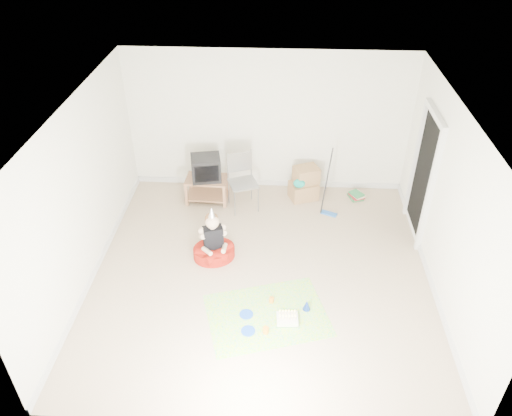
# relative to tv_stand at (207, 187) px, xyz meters

# --- Properties ---
(ground) EXTENTS (5.00, 5.00, 0.00)m
(ground) POSITION_rel_tv_stand_xyz_m (1.06, -1.90, -0.27)
(ground) COLOR tan
(ground) RESTS_ON ground
(doorway_recess) EXTENTS (0.02, 0.90, 2.05)m
(doorway_recess) POSITION_rel_tv_stand_xyz_m (3.54, -0.70, 0.75)
(doorway_recess) COLOR black
(doorway_recess) RESTS_ON ground
(tv_stand) EXTENTS (0.76, 0.50, 0.46)m
(tv_stand) POSITION_rel_tv_stand_xyz_m (0.00, 0.00, 0.00)
(tv_stand) COLOR #946242
(tv_stand) RESTS_ON ground
(crt_tv) EXTENTS (0.57, 0.51, 0.43)m
(crt_tv) POSITION_rel_tv_stand_xyz_m (0.00, 0.00, 0.41)
(crt_tv) COLOR black
(crt_tv) RESTS_ON tv_stand
(folding_chair) EXTENTS (0.59, 0.58, 1.03)m
(folding_chair) POSITION_rel_tv_stand_xyz_m (0.66, -0.19, 0.23)
(folding_chair) COLOR gray
(folding_chair) RESTS_ON ground
(cardboard_boxes) EXTENTS (0.58, 0.53, 0.61)m
(cardboard_boxes) POSITION_rel_tv_stand_xyz_m (1.74, 0.19, 0.02)
(cardboard_boxes) COLOR #A1784E
(cardboard_boxes) RESTS_ON ground
(floor_mop) EXTENTS (0.30, 0.36, 1.14)m
(floor_mop) POSITION_rel_tv_stand_xyz_m (2.18, -0.32, -0.01)
(floor_mop) COLOR #245CB5
(floor_mop) RESTS_ON ground
(book_pile) EXTENTS (0.30, 0.33, 0.12)m
(book_pile) POSITION_rel_tv_stand_xyz_m (2.71, 0.23, -0.22)
(book_pile) COLOR #297D44
(book_pile) RESTS_ON ground
(seated_woman) EXTENTS (0.82, 0.82, 0.93)m
(seated_woman) POSITION_rel_tv_stand_xyz_m (0.31, -1.57, -0.07)
(seated_woman) COLOR #A0190E
(seated_woman) RESTS_ON ground
(party_mat) EXTENTS (1.86, 1.57, 0.01)m
(party_mat) POSITION_rel_tv_stand_xyz_m (1.18, -2.76, -0.27)
(party_mat) COLOR #FF357C
(party_mat) RESTS_ON ground
(birthday_cake) EXTENTS (0.30, 0.24, 0.14)m
(birthday_cake) POSITION_rel_tv_stand_xyz_m (1.46, -2.86, -0.23)
(birthday_cake) COLOR silver
(birthday_cake) RESTS_ON party_mat
(blue_plate_near) EXTENTS (0.26, 0.26, 0.01)m
(blue_plate_near) POSITION_rel_tv_stand_xyz_m (0.90, -2.77, -0.26)
(blue_plate_near) COLOR #1646B5
(blue_plate_near) RESTS_ON party_mat
(blue_plate_far) EXTENTS (0.26, 0.26, 0.01)m
(blue_plate_far) POSITION_rel_tv_stand_xyz_m (0.94, -3.06, -0.26)
(blue_plate_far) COLOR #1646B5
(blue_plate_far) RESTS_ON party_mat
(orange_cup_near) EXTENTS (0.07, 0.07, 0.08)m
(orange_cup_near) POSITION_rel_tv_stand_xyz_m (1.23, -2.51, -0.23)
(orange_cup_near) COLOR orange
(orange_cup_near) RESTS_ON party_mat
(orange_cup_far) EXTENTS (0.11, 0.11, 0.09)m
(orange_cup_far) POSITION_rel_tv_stand_xyz_m (1.17, -3.07, -0.22)
(orange_cup_far) COLOR orange
(orange_cup_far) RESTS_ON party_mat
(blue_party_hat) EXTENTS (0.12, 0.12, 0.16)m
(blue_party_hat) POSITION_rel_tv_stand_xyz_m (1.72, -2.62, -0.19)
(blue_party_hat) COLOR #1938B2
(blue_party_hat) RESTS_ON party_mat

